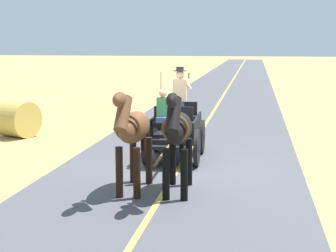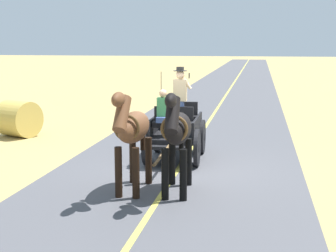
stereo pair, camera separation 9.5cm
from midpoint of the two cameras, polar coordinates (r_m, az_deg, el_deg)
The scene contains 7 objects.
ground_plane at distance 12.44m, azimuth 1.51°, elevation -4.86°, with size 200.00×200.00×0.00m, color tan.
road_surface at distance 12.44m, azimuth 1.51°, elevation -4.84°, with size 6.07×160.00×0.01m, color #4C4C51.
road_centre_stripe at distance 12.44m, azimuth 1.51°, elevation -4.82°, with size 0.12×160.00×0.00m, color #DBCC4C.
horse_drawn_carriage at distance 13.16m, azimuth 1.11°, elevation -0.42°, with size 1.46×4.51×2.50m.
horse_near_side at distance 10.05m, azimuth 1.30°, elevation -0.62°, with size 0.63×2.13×2.21m.
horse_off_side at distance 10.22m, azimuth -3.89°, elevation -0.47°, with size 0.58×2.13×2.21m.
hay_bale at distance 17.14m, azimuth -16.77°, elevation 0.81°, with size 1.20×1.20×1.10m, color gold.
Camera 2 is at (-1.92, 11.88, 3.12)m, focal length 52.59 mm.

